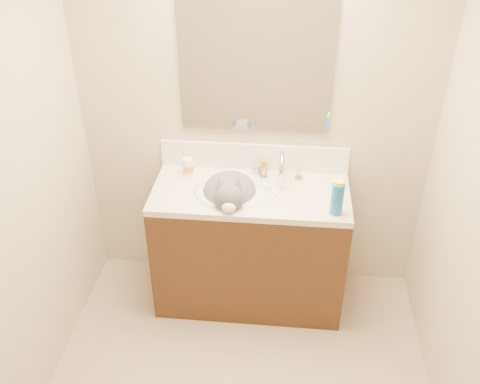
% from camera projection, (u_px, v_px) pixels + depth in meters
% --- Properties ---
extents(room_shell, '(2.24, 2.54, 2.52)m').
position_uv_depth(room_shell, '(232.00, 191.00, 2.09)').
color(room_shell, '#BAAB8B').
rests_on(room_shell, ground).
extents(vanity_cabinet, '(1.20, 0.55, 0.82)m').
position_uv_depth(vanity_cabinet, '(250.00, 249.00, 3.49)').
color(vanity_cabinet, '#3B2210').
rests_on(vanity_cabinet, ground).
extents(counter_slab, '(1.20, 0.55, 0.04)m').
position_uv_depth(counter_slab, '(251.00, 194.00, 3.25)').
color(counter_slab, beige).
rests_on(counter_slab, vanity_cabinet).
extents(basin, '(0.45, 0.36, 0.14)m').
position_uv_depth(basin, '(231.00, 202.00, 3.27)').
color(basin, silver).
rests_on(basin, vanity_cabinet).
extents(faucet, '(0.28, 0.20, 0.21)m').
position_uv_depth(faucet, '(282.00, 169.00, 3.30)').
color(faucet, silver).
rests_on(faucet, counter_slab).
extents(cat, '(0.41, 0.49, 0.35)m').
position_uv_depth(cat, '(230.00, 195.00, 3.23)').
color(cat, '#4F4C4F').
rests_on(cat, basin).
extents(backsplash, '(1.20, 0.02, 0.18)m').
position_uv_depth(backsplash, '(254.00, 157.00, 3.41)').
color(backsplash, white).
rests_on(backsplash, counter_slab).
extents(mirror, '(0.90, 0.02, 0.80)m').
position_uv_depth(mirror, '(256.00, 68.00, 3.09)').
color(mirror, white).
rests_on(mirror, room_shell).
extents(pill_bottle, '(0.07, 0.07, 0.11)m').
position_uv_depth(pill_bottle, '(188.00, 167.00, 3.38)').
color(pill_bottle, white).
rests_on(pill_bottle, counter_slab).
extents(pill_label, '(0.07, 0.07, 0.04)m').
position_uv_depth(pill_label, '(188.00, 168.00, 3.38)').
color(pill_label, orange).
rests_on(pill_label, pill_bottle).
extents(silver_jar, '(0.07, 0.07, 0.06)m').
position_uv_depth(silver_jar, '(256.00, 169.00, 3.40)').
color(silver_jar, '#B7B7BC').
rests_on(silver_jar, counter_slab).
extents(amber_bottle, '(0.04, 0.04, 0.09)m').
position_uv_depth(amber_bottle, '(264.00, 167.00, 3.40)').
color(amber_bottle, orange).
rests_on(amber_bottle, counter_slab).
extents(toothbrush, '(0.10, 0.14, 0.01)m').
position_uv_depth(toothbrush, '(270.00, 189.00, 3.25)').
color(toothbrush, white).
rests_on(toothbrush, counter_slab).
extents(toothbrush_head, '(0.03, 0.03, 0.02)m').
position_uv_depth(toothbrush_head, '(270.00, 189.00, 3.25)').
color(toothbrush_head, '#627FD1').
rests_on(toothbrush_head, counter_slab).
extents(spray_can, '(0.08, 0.08, 0.20)m').
position_uv_depth(spray_can, '(337.00, 199.00, 2.99)').
color(spray_can, '#1866AE').
rests_on(spray_can, counter_slab).
extents(spray_cap, '(0.06, 0.06, 0.04)m').
position_uv_depth(spray_cap, '(339.00, 184.00, 2.94)').
color(spray_cap, '#E9FF1A').
rests_on(spray_cap, spray_can).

